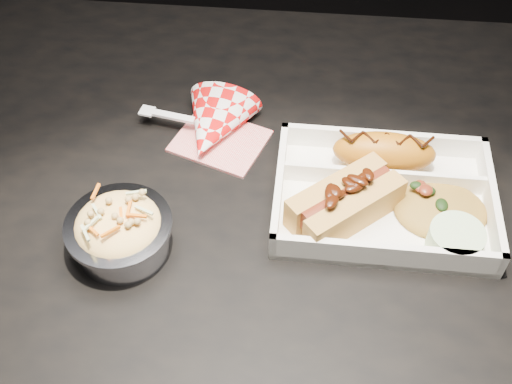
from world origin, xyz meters
TOP-DOWN VIEW (x-y plane):
  - dining_table at (0.00, 0.00)m, footprint 1.20×0.80m
  - food_tray at (0.11, 0.01)m, footprint 0.25×0.18m
  - fried_pastry at (0.11, 0.07)m, footprint 0.12×0.05m
  - hotdog at (0.06, -0.01)m, footprint 0.14×0.13m
  - fried_rice_mound at (0.17, -0.00)m, footprint 0.11×0.09m
  - cupcake_liner at (0.18, -0.05)m, footprint 0.06×0.06m
  - foil_coleslaw_cup at (-0.18, -0.08)m, footprint 0.12×0.12m
  - napkin_fork at (-0.11, 0.11)m, footprint 0.18×0.13m

SIDE VIEW (x-z plane):
  - dining_table at x=0.00m, z-range 0.28..1.03m
  - food_tray at x=0.11m, z-range 0.74..0.78m
  - napkin_fork at x=-0.11m, z-range 0.72..0.82m
  - cupcake_liner at x=0.18m, z-range 0.76..0.79m
  - fried_rice_mound at x=0.17m, z-range 0.76..0.79m
  - foil_coleslaw_cup at x=-0.18m, z-range 0.75..0.82m
  - fried_pastry at x=0.11m, z-range 0.76..0.81m
  - hotdog at x=0.06m, z-range 0.75..0.81m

